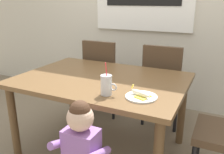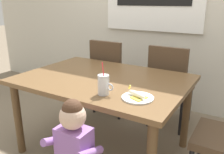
{
  "view_description": "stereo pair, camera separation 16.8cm",
  "coord_description": "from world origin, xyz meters",
  "px_view_note": "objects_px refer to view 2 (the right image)",
  "views": [
    {
      "loc": [
        0.97,
        -1.79,
        1.41
      ],
      "look_at": [
        0.16,
        -0.11,
        0.81
      ],
      "focal_mm": 38.09,
      "sensor_mm": 36.0,
      "label": 1
    },
    {
      "loc": [
        1.12,
        -1.71,
        1.41
      ],
      "look_at": [
        0.16,
        -0.11,
        0.81
      ],
      "focal_mm": 38.09,
      "sensor_mm": 36.0,
      "label": 2
    }
  ],
  "objects_px": {
    "dining_chair_left": "(110,73)",
    "milk_cup": "(104,86)",
    "toddler_standing": "(74,144)",
    "peeled_banana": "(137,95)",
    "dining_table": "(103,86)",
    "dining_chair_right": "(169,83)",
    "snack_plate": "(138,98)"
  },
  "relations": [
    {
      "from": "dining_table",
      "to": "toddler_standing",
      "type": "height_order",
      "value": "toddler_standing"
    },
    {
      "from": "dining_table",
      "to": "dining_chair_left",
      "type": "xyz_separation_m",
      "value": [
        -0.37,
        0.73,
        -0.12
      ]
    },
    {
      "from": "dining_chair_left",
      "to": "dining_chair_right",
      "type": "height_order",
      "value": "same"
    },
    {
      "from": "dining_chair_left",
      "to": "milk_cup",
      "type": "bearing_deg",
      "value": 119.01
    },
    {
      "from": "toddler_standing",
      "to": "milk_cup",
      "type": "bearing_deg",
      "value": 90.13
    },
    {
      "from": "dining_table",
      "to": "peeled_banana",
      "type": "xyz_separation_m",
      "value": [
        0.47,
        -0.29,
        0.12
      ]
    },
    {
      "from": "toddler_standing",
      "to": "snack_plate",
      "type": "distance_m",
      "value": 0.54
    },
    {
      "from": "dining_table",
      "to": "snack_plate",
      "type": "xyz_separation_m",
      "value": [
        0.48,
        -0.28,
        0.09
      ]
    },
    {
      "from": "toddler_standing",
      "to": "milk_cup",
      "type": "xyz_separation_m",
      "value": [
        -0.0,
        0.36,
        0.29
      ]
    },
    {
      "from": "dining_table",
      "to": "dining_chair_left",
      "type": "distance_m",
      "value": 0.82
    },
    {
      "from": "dining_chair_right",
      "to": "peeled_banana",
      "type": "height_order",
      "value": "dining_chair_right"
    },
    {
      "from": "dining_chair_right",
      "to": "milk_cup",
      "type": "height_order",
      "value": "milk_cup"
    },
    {
      "from": "dining_chair_right",
      "to": "snack_plate",
      "type": "xyz_separation_m",
      "value": [
        0.09,
        -1.03,
        0.21
      ]
    },
    {
      "from": "dining_chair_left",
      "to": "peeled_banana",
      "type": "xyz_separation_m",
      "value": [
        0.84,
        -1.01,
        0.24
      ]
    },
    {
      "from": "milk_cup",
      "to": "snack_plate",
      "type": "xyz_separation_m",
      "value": [
        0.25,
        0.06,
        -0.06
      ]
    },
    {
      "from": "toddler_standing",
      "to": "peeled_banana",
      "type": "relative_size",
      "value": 4.81
    },
    {
      "from": "dining_table",
      "to": "dining_chair_right",
      "type": "distance_m",
      "value": 0.85
    },
    {
      "from": "peeled_banana",
      "to": "dining_chair_left",
      "type": "bearing_deg",
      "value": 129.49
    },
    {
      "from": "dining_chair_left",
      "to": "milk_cup",
      "type": "relative_size",
      "value": 3.82
    },
    {
      "from": "dining_chair_right",
      "to": "peeled_banana",
      "type": "xyz_separation_m",
      "value": [
        0.08,
        -1.04,
        0.24
      ]
    },
    {
      "from": "dining_chair_right",
      "to": "milk_cup",
      "type": "relative_size",
      "value": 3.82
    },
    {
      "from": "peeled_banana",
      "to": "toddler_standing",
      "type": "bearing_deg",
      "value": -120.62
    },
    {
      "from": "dining_table",
      "to": "milk_cup",
      "type": "xyz_separation_m",
      "value": [
        0.23,
        -0.34,
        0.15
      ]
    },
    {
      "from": "dining_chair_right",
      "to": "peeled_banana",
      "type": "relative_size",
      "value": 5.51
    },
    {
      "from": "milk_cup",
      "to": "peeled_banana",
      "type": "bearing_deg",
      "value": 12.15
    },
    {
      "from": "dining_chair_right",
      "to": "snack_plate",
      "type": "height_order",
      "value": "dining_chair_right"
    },
    {
      "from": "snack_plate",
      "to": "peeled_banana",
      "type": "distance_m",
      "value": 0.03
    },
    {
      "from": "dining_chair_left",
      "to": "toddler_standing",
      "type": "height_order",
      "value": "dining_chair_left"
    },
    {
      "from": "milk_cup",
      "to": "dining_table",
      "type": "bearing_deg",
      "value": 123.69
    },
    {
      "from": "toddler_standing",
      "to": "snack_plate",
      "type": "relative_size",
      "value": 3.64
    },
    {
      "from": "dining_chair_right",
      "to": "milk_cup",
      "type": "xyz_separation_m",
      "value": [
        -0.16,
        -1.09,
        0.27
      ]
    },
    {
      "from": "dining_chair_left",
      "to": "dining_chair_right",
      "type": "relative_size",
      "value": 1.0
    }
  ]
}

